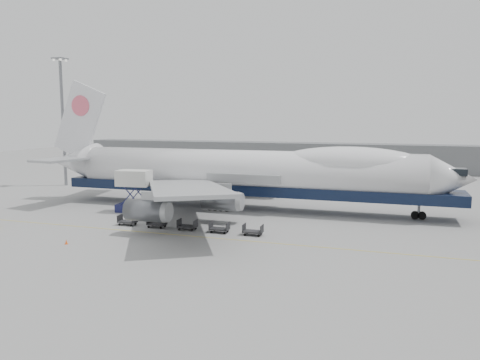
% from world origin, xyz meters
% --- Properties ---
extents(ground, '(260.00, 260.00, 0.00)m').
position_xyz_m(ground, '(0.00, 0.00, 0.00)').
color(ground, gray).
rests_on(ground, ground).
extents(apron_line, '(60.00, 0.15, 0.01)m').
position_xyz_m(apron_line, '(0.00, -6.00, 0.01)').
color(apron_line, gold).
rests_on(apron_line, ground).
extents(hangar, '(110.00, 8.00, 7.00)m').
position_xyz_m(hangar, '(-10.00, 70.00, 3.50)').
color(hangar, slate).
rests_on(hangar, ground).
extents(floodlight_mast, '(2.40, 2.40, 25.43)m').
position_xyz_m(floodlight_mast, '(-42.00, 24.00, 14.27)').
color(floodlight_mast, slate).
rests_on(floodlight_mast, ground).
extents(airliner, '(67.00, 55.30, 19.98)m').
position_xyz_m(airliner, '(0.64, 12.00, 5.62)').
color(airliner, white).
rests_on(airliner, ground).
extents(catering_truck, '(5.43, 4.01, 6.14)m').
position_xyz_m(catering_truck, '(-14.43, 4.52, 3.45)').
color(catering_truck, '#171B47').
rests_on(catering_truck, ground).
extents(traffic_cone, '(0.34, 0.34, 0.50)m').
position_xyz_m(traffic_cone, '(-12.29, -13.45, 0.24)').
color(traffic_cone, '#FD520D').
rests_on(traffic_cone, ground).
extents(dolly_0, '(2.30, 1.35, 1.30)m').
position_xyz_m(dolly_0, '(-10.83, -3.37, 0.53)').
color(dolly_0, '#2D2D30').
rests_on(dolly_0, ground).
extents(dolly_1, '(2.30, 1.35, 1.30)m').
position_xyz_m(dolly_1, '(-6.61, -3.37, 0.53)').
color(dolly_1, '#2D2D30').
rests_on(dolly_1, ground).
extents(dolly_2, '(2.30, 1.35, 1.30)m').
position_xyz_m(dolly_2, '(-2.39, -3.37, 0.53)').
color(dolly_2, '#2D2D30').
rests_on(dolly_2, ground).
extents(dolly_3, '(2.30, 1.35, 1.30)m').
position_xyz_m(dolly_3, '(1.82, -3.37, 0.53)').
color(dolly_3, '#2D2D30').
rests_on(dolly_3, ground).
extents(dolly_4, '(2.30, 1.35, 1.30)m').
position_xyz_m(dolly_4, '(6.04, -3.37, 0.53)').
color(dolly_4, '#2D2D30').
rests_on(dolly_4, ground).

